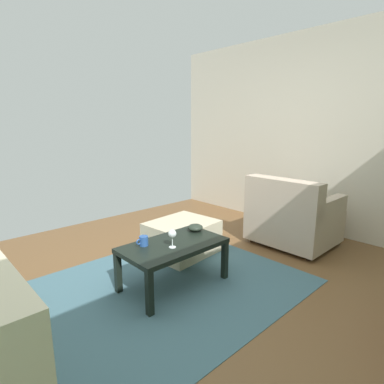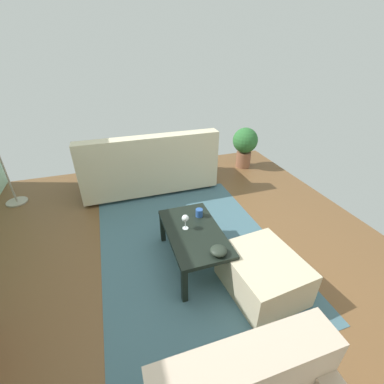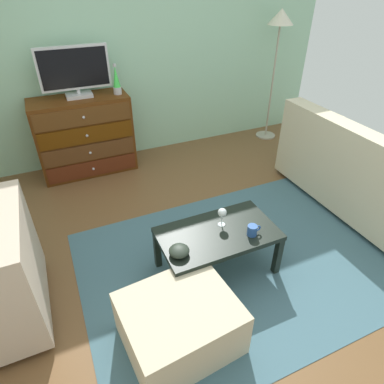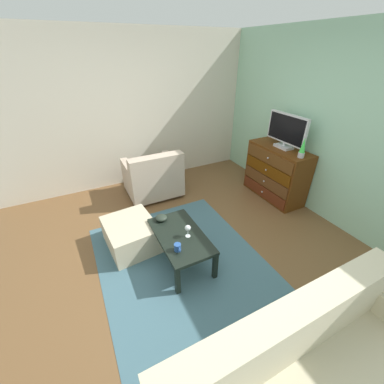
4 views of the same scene
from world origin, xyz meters
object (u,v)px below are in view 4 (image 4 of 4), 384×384
(tv, at_px, (287,130))
(mug, at_px, (178,247))
(dresser, at_px, (276,173))
(ottoman, at_px, (131,234))
(wine_glass, at_px, (188,228))
(coffee_table, at_px, (180,238))
(lava_lamp, at_px, (303,148))
(bowl_decorative, at_px, (161,218))
(armchair, at_px, (153,177))

(tv, xyz_separation_m, mug, (0.86, -2.25, -0.74))
(tv, distance_m, mug, 2.52)
(dresser, xyz_separation_m, ottoman, (0.14, -2.57, -0.27))
(mug, height_order, ottoman, mug)
(dresser, height_order, wine_glass, dresser)
(dresser, height_order, ottoman, dresser)
(coffee_table, distance_m, wine_glass, 0.19)
(lava_lamp, bearing_deg, wine_glass, -81.72)
(lava_lamp, height_order, bowl_decorative, lava_lamp)
(coffee_table, distance_m, armchair, 1.66)
(mug, xyz_separation_m, armchair, (-1.87, 0.35, -0.10))
(mug, xyz_separation_m, ottoman, (-0.74, -0.35, -0.26))
(dresser, xyz_separation_m, tv, (0.02, 0.02, 0.73))
(coffee_table, height_order, armchair, armchair)
(lava_lamp, xyz_separation_m, wine_glass, (0.29, -1.98, -0.54))
(tv, distance_m, bowl_decorative, 2.36)
(tv, distance_m, lava_lamp, 0.44)
(tv, xyz_separation_m, coffee_table, (0.64, -2.12, -0.84))
(bowl_decorative, bearing_deg, wine_glass, 21.28)
(ottoman, bearing_deg, armchair, 148.08)
(lava_lamp, bearing_deg, mug, -78.45)
(bowl_decorative, height_order, armchair, armchair)
(dresser, height_order, lava_lamp, lava_lamp)
(tv, bearing_deg, armchair, -118.02)
(wine_glass, xyz_separation_m, armchair, (-1.71, 0.15, -0.17))
(wine_glass, xyz_separation_m, ottoman, (-0.59, -0.55, -0.33))
(wine_glass, distance_m, ottoman, 0.87)
(bowl_decorative, bearing_deg, armchair, 165.85)
(tv, height_order, mug, tv)
(lava_lamp, relative_size, armchair, 0.37)
(wine_glass, relative_size, mug, 1.38)
(dresser, distance_m, ottoman, 2.59)
(dresser, height_order, bowl_decorative, dresser)
(coffee_table, distance_m, ottoman, 0.73)
(tv, bearing_deg, dresser, -134.60)
(dresser, distance_m, tv, 0.73)
(dresser, relative_size, ottoman, 1.53)
(mug, bearing_deg, bowl_decorative, 176.97)
(dresser, relative_size, mug, 9.42)
(tv, distance_m, coffee_table, 2.37)
(armchair, bearing_deg, wine_glass, -5.17)
(dresser, xyz_separation_m, bowl_decorative, (0.29, -2.20, -0.02))
(lava_lamp, height_order, wine_glass, lava_lamp)
(armchair, height_order, ottoman, armchair)
(tv, relative_size, lava_lamp, 2.24)
(lava_lamp, xyz_separation_m, ottoman, (-0.30, -2.53, -0.87))
(wine_glass, xyz_separation_m, mug, (0.16, -0.20, -0.07))
(bowl_decorative, relative_size, ottoman, 0.21)
(dresser, xyz_separation_m, coffee_table, (0.66, -2.10, -0.10))
(armchair, bearing_deg, lava_lamp, 52.13)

